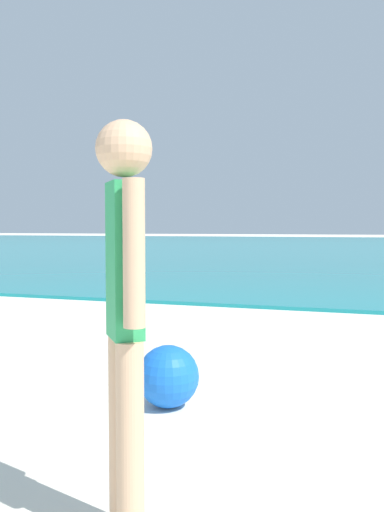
% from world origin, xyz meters
% --- Properties ---
extents(water, '(160.00, 60.00, 0.06)m').
position_xyz_m(water, '(0.00, 42.89, 0.03)').
color(water, teal).
rests_on(water, ground).
extents(person_standing, '(0.27, 0.32, 1.69)m').
position_xyz_m(person_standing, '(1.42, 6.73, 0.96)').
color(person_standing, '#DDAD84').
rests_on(person_standing, ground).
extents(beach_ball, '(0.44, 0.44, 0.44)m').
position_xyz_m(beach_ball, '(1.02, 8.27, 0.22)').
color(beach_ball, blue).
rests_on(beach_ball, ground).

